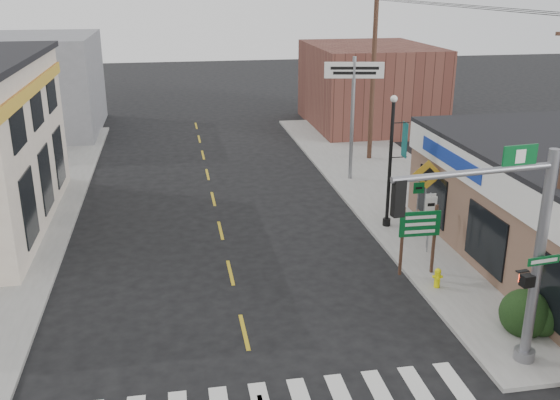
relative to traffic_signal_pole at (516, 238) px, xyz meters
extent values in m
cube|color=gray|center=(2.51, 11.88, -3.63)|extent=(6.00, 38.00, 0.13)
cube|color=gold|center=(-6.49, 6.88, -3.69)|extent=(0.12, 56.00, 0.01)
cube|color=brown|center=(5.51, 28.88, -0.90)|extent=(8.00, 10.00, 5.60)
cube|color=gray|center=(-17.49, 30.88, -0.50)|extent=(9.00, 10.00, 6.40)
cylinder|color=gray|center=(0.71, 0.00, -0.66)|extent=(0.27, 0.27, 5.82)
cylinder|color=gray|center=(-1.42, 0.00, 1.86)|extent=(4.27, 0.16, 0.16)
cube|color=black|center=(-3.35, 0.00, 1.43)|extent=(0.27, 0.21, 0.87)
cube|color=#074F21|center=(0.71, -0.22, -0.56)|extent=(0.92, 0.04, 0.21)
cube|color=#074F21|center=(-0.26, 0.00, 2.15)|extent=(0.92, 0.05, 0.53)
cube|color=black|center=(0.46, -0.05, -1.19)|extent=(0.31, 0.25, 0.31)
cube|color=#4D3124|center=(-0.77, 5.44, -2.32)|extent=(0.09, 0.09, 2.49)
cube|color=#4D3124|center=(0.39, 5.44, -2.32)|extent=(0.09, 0.09, 2.49)
cube|color=#034D1D|center=(-0.19, 5.38, -1.70)|extent=(1.42, 0.05, 0.89)
cylinder|color=#E5E008|center=(0.12, 4.34, -3.30)|extent=(0.19, 0.19, 0.54)
sphere|color=#E5E008|center=(0.12, 4.34, -2.99)|extent=(0.21, 0.21, 0.21)
cylinder|color=gray|center=(1.52, 8.97, -2.18)|extent=(0.07, 0.07, 2.77)
cube|color=gold|center=(1.52, 8.94, -1.13)|extent=(1.18, 0.03, 1.18)
cylinder|color=black|center=(0.32, 9.93, -0.96)|extent=(0.14, 0.14, 5.22)
sphere|color=silver|center=(0.32, 9.93, 1.71)|extent=(0.28, 0.28, 0.28)
cube|color=#155B59|center=(0.88, 9.93, 0.05)|extent=(0.02, 0.55, 1.41)
cylinder|color=gray|center=(0.67, 16.54, -0.49)|extent=(0.18, 0.18, 6.15)
cube|color=silver|center=(0.67, 16.54, 1.93)|extent=(2.90, 0.18, 0.77)
ellipsoid|color=#193916|center=(1.47, 1.37, -3.03)|extent=(1.43, 1.43, 1.07)
ellipsoid|color=black|center=(4.19, 6.59, -3.14)|extent=(1.14, 1.14, 0.85)
cylinder|color=#412721|center=(2.84, 20.10, 1.37)|extent=(0.26, 0.26, 9.87)
camera|label=1|loc=(-8.25, -12.99, 6.02)|focal=40.00mm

